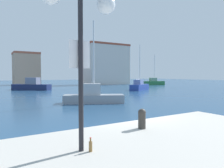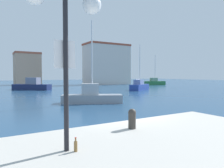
{
  "view_description": "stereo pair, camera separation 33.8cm",
  "coord_description": "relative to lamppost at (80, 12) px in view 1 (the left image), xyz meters",
  "views": [
    {
      "loc": [
        -4.75,
        -6.98,
        2.65
      ],
      "look_at": [
        14.28,
        24.12,
        1.02
      ],
      "focal_mm": 33.41,
      "sensor_mm": 36.0,
      "label": 1
    },
    {
      "loc": [
        -4.46,
        -7.16,
        2.65
      ],
      "look_at": [
        14.28,
        24.12,
        1.02
      ],
      "focal_mm": 33.41,
      "sensor_mm": 36.0,
      "label": 2
    }
  ],
  "objects": [
    {
      "name": "lamppost",
      "position": [
        0.0,
        0.0,
        0.0
      ],
      "size": [
        1.56,
        0.4,
        4.19
      ],
      "color": "black",
      "rests_on": "pier_quay"
    },
    {
      "name": "sailboat_blue_outer_mooring",
      "position": [
        21.19,
        24.33,
        -3.23
      ],
      "size": [
        5.37,
        4.1,
        7.82
      ],
      "color": "#233D93",
      "rests_on": "water"
    },
    {
      "name": "sailboat_grey_inner_mooring",
      "position": [
        6.99,
        13.55,
        -3.28
      ],
      "size": [
        5.67,
        3.88,
        7.64
      ],
      "color": "gray",
      "rests_on": "water"
    },
    {
      "name": "bottle",
      "position": [
        0.14,
        -0.14,
        -2.68
      ],
      "size": [
        0.07,
        0.07,
        0.29
      ],
      "color": "olive",
      "rests_on": "pier_quay"
    },
    {
      "name": "water",
      "position": [
        18.11,
        23.1,
        -3.9
      ],
      "size": [
        160.0,
        160.0,
        0.0
      ],
      "primitive_type": "plane",
      "color": "navy",
      "rests_on": "ground"
    },
    {
      "name": "warehouse_block",
      "position": [
        26.96,
        46.11,
        1.64
      ],
      "size": [
        12.08,
        6.46,
        11.06
      ],
      "color": "beige",
      "rests_on": "ground"
    },
    {
      "name": "mooring_bollard",
      "position": [
        2.18,
        0.72,
        -2.48
      ],
      "size": [
        0.23,
        0.23,
        0.57
      ],
      "color": "#38332D",
      "rests_on": "pier_quay"
    },
    {
      "name": "sailboat_green_near_pier",
      "position": [
        35.91,
        36.54,
        -3.2
      ],
      "size": [
        5.6,
        2.75,
        7.78
      ],
      "color": "#28703D",
      "rests_on": "water"
    },
    {
      "name": "harbor_office",
      "position": [
        7.59,
        53.9,
        0.31
      ],
      "size": [
        6.28,
        5.83,
        8.4
      ],
      "color": "tan",
      "rests_on": "ground"
    },
    {
      "name": "motorboat_navy_mid_harbor",
      "position": [
        5.33,
        34.41,
        -3.15
      ],
      "size": [
        6.12,
        5.91,
        2.17
      ],
      "color": "#19234C",
      "rests_on": "water"
    }
  ]
}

